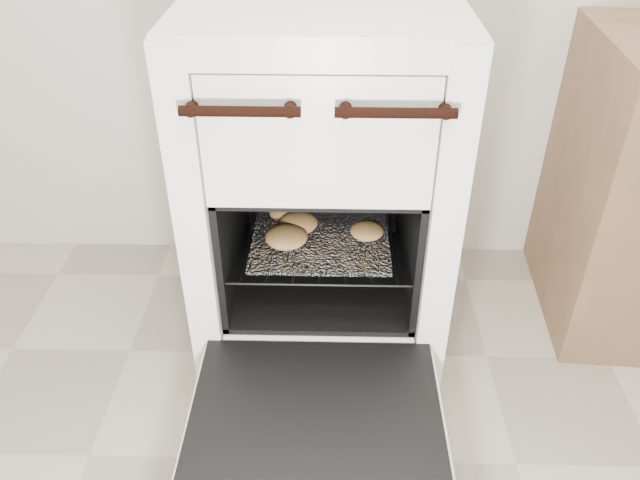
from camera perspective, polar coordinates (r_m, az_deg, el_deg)
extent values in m
cube|color=white|center=(1.60, 0.14, 5.04)|extent=(0.60, 0.64, 0.92)
cylinder|color=black|center=(1.16, -7.35, 11.57)|extent=(0.22, 0.02, 0.02)
cylinder|color=black|center=(1.15, 6.95, 11.45)|extent=(0.22, 0.02, 0.02)
cube|color=black|center=(1.36, -0.38, -15.55)|extent=(0.52, 0.40, 0.02)
cube|color=white|center=(1.37, -0.37, -16.04)|extent=(0.54, 0.42, 0.02)
cylinder|color=black|center=(1.60, -7.67, 0.50)|extent=(0.01, 0.42, 0.01)
cylinder|color=black|center=(1.60, 7.85, 0.29)|extent=(0.01, 0.42, 0.01)
cylinder|color=black|center=(1.42, -0.12, -4.14)|extent=(0.43, 0.01, 0.01)
cylinder|color=black|center=(1.76, 0.22, 4.07)|extent=(0.43, 0.01, 0.01)
cylinder|color=black|center=(1.60, -6.42, 0.48)|extent=(0.01, 0.40, 0.01)
cylinder|color=black|center=(1.59, -4.27, 0.45)|extent=(0.01, 0.40, 0.01)
cylinder|color=black|center=(1.59, -2.11, 0.43)|extent=(0.01, 0.40, 0.01)
cylinder|color=black|center=(1.59, 0.07, 0.40)|extent=(0.01, 0.40, 0.01)
cylinder|color=black|center=(1.59, 2.25, 0.37)|extent=(0.01, 0.40, 0.01)
cylinder|color=black|center=(1.59, 4.42, 0.34)|extent=(0.01, 0.40, 0.01)
cylinder|color=black|center=(1.59, 6.59, 0.31)|extent=(0.01, 0.40, 0.01)
cube|color=white|center=(1.57, 0.05, 0.17)|extent=(0.34, 0.30, 0.01)
ellipsoid|color=#B68649|center=(1.56, 4.32, 0.88)|extent=(0.10, 0.10, 0.04)
ellipsoid|color=#B68649|center=(1.53, -3.09, 0.33)|extent=(0.15, 0.15, 0.04)
ellipsoid|color=#B68649|center=(1.58, -2.01, 1.63)|extent=(0.14, 0.14, 0.05)
ellipsoid|color=#B68649|center=(1.62, -3.01, 2.59)|extent=(0.12, 0.12, 0.04)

